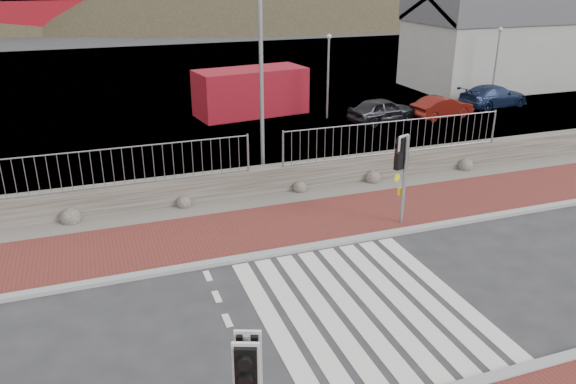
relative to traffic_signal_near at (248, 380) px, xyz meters
name	(u,v)px	position (x,y,z in m)	size (l,w,h in m)	color
ground	(363,307)	(3.65, 3.59, -1.87)	(220.00, 220.00, 0.00)	#28282B
sidewalk_far	(294,225)	(3.65, 8.09, -1.83)	(40.00, 3.00, 0.08)	maroon
kerb_far	(313,246)	(3.65, 6.59, -1.82)	(40.00, 0.25, 0.12)	gray
zebra_crossing	(363,306)	(3.65, 3.59, -1.87)	(4.62, 5.60, 0.01)	silver
gravel_strip	(272,200)	(3.65, 10.09, -1.84)	(40.00, 1.50, 0.06)	#59544C
stone_wall	(265,180)	(3.65, 10.89, -1.42)	(40.00, 0.60, 0.90)	#46413A
railing	(266,142)	(3.65, 10.74, -0.05)	(18.07, 0.07, 1.22)	gray
quay	(171,83)	(3.65, 31.49, -1.87)	(120.00, 40.00, 0.50)	#4C4C4F
water	(126,31)	(3.65, 66.49, -1.87)	(220.00, 50.00, 0.05)	#3F4C54
harbor_building	(508,39)	(23.65, 23.49, 1.06)	(12.20, 6.20, 5.80)	#9E9E99
hills_backdrop	(167,149)	(10.40, 91.49, -24.93)	(254.00, 90.00, 100.00)	#2B2D1B
traffic_signal_near	(248,380)	(0.00, 0.00, 0.00)	(0.43, 0.34, 2.60)	gray
traffic_signal_far	(405,161)	(6.64, 7.10, 0.11)	(0.67, 0.41, 2.74)	gray
streetlight	(265,57)	(3.97, 11.66, 2.51)	(1.63, 0.52, 7.79)	gray
shipping_container	(251,92)	(6.28, 21.56, -0.71)	(5.59, 2.33, 2.33)	maroon
car_a	(382,110)	(11.89, 17.85, -1.27)	(1.43, 3.54, 1.21)	black
car_b	(442,107)	(15.14, 17.60, -1.33)	(1.15, 3.31, 1.09)	#5D120D
car_c	(494,96)	(19.14, 18.70, -1.28)	(1.68, 4.13, 1.20)	#14203F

